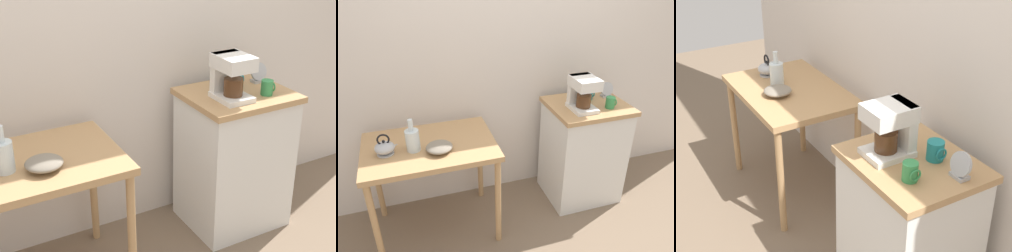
% 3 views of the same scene
% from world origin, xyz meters
% --- Properties ---
extents(ground_plane, '(8.00, 8.00, 0.00)m').
position_xyz_m(ground_plane, '(0.00, 0.00, 0.00)').
color(ground_plane, '#7A6651').
extents(back_wall, '(4.40, 0.10, 2.80)m').
position_xyz_m(back_wall, '(0.10, 0.40, 1.40)').
color(back_wall, silver).
rests_on(back_wall, ground_plane).
extents(wooden_table, '(0.92, 0.63, 0.77)m').
position_xyz_m(wooden_table, '(-0.72, -0.03, 0.68)').
color(wooden_table, tan).
rests_on(wooden_table, ground_plane).
extents(kitchen_counter, '(0.62, 0.52, 0.89)m').
position_xyz_m(kitchen_counter, '(0.56, 0.02, 0.45)').
color(kitchen_counter, white).
rests_on(kitchen_counter, ground_plane).
extents(bowl_stoneware, '(0.18, 0.18, 0.06)m').
position_xyz_m(bowl_stoneware, '(-0.66, -0.14, 0.81)').
color(bowl_stoneware, gray).
rests_on(bowl_stoneware, wooden_table).
extents(teakettle, '(0.16, 0.13, 0.15)m').
position_xyz_m(teakettle, '(-1.01, -0.06, 0.82)').
color(teakettle, '#B2B5BA').
rests_on(teakettle, wooden_table).
extents(glass_carafe_vase, '(0.09, 0.09, 0.23)m').
position_xyz_m(glass_carafe_vase, '(-0.82, -0.07, 0.86)').
color(glass_carafe_vase, silver).
rests_on(glass_carafe_vase, wooden_table).
extents(coffee_maker, '(0.18, 0.22, 0.26)m').
position_xyz_m(coffee_maker, '(0.46, -0.04, 1.03)').
color(coffee_maker, white).
rests_on(coffee_maker, kitchen_counter).
extents(mug_dark_teal, '(0.09, 0.08, 0.09)m').
position_xyz_m(mug_dark_teal, '(0.60, 0.11, 0.94)').
color(mug_dark_teal, teal).
rests_on(mug_dark_teal, kitchen_counter).
extents(mug_tall_green, '(0.08, 0.07, 0.09)m').
position_xyz_m(mug_tall_green, '(0.68, -0.10, 0.93)').
color(mug_tall_green, '#338C4C').
rests_on(mug_tall_green, kitchen_counter).
extents(table_clock, '(0.11, 0.06, 0.13)m').
position_xyz_m(table_clock, '(0.77, 0.10, 0.94)').
color(table_clock, '#B2B5BA').
rests_on(table_clock, kitchen_counter).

